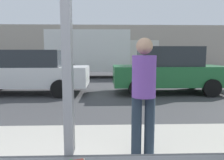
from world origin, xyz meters
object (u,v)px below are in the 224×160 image
box_truck (100,52)px  parked_car_white (27,72)px  parked_car_green (168,70)px  pedestrian (144,90)px

box_truck → parked_car_white: bearing=-114.6°
parked_car_green → pedestrian: 5.64m
parked_car_green → parked_car_white: bearing=180.0°
parked_car_green → box_truck: (-2.80, 5.76, 0.73)m
parked_car_white → box_truck: 6.39m
parked_car_white → parked_car_green: bearing=0.0°
box_truck → pedestrian: 11.12m
parked_car_green → box_truck: size_ratio=0.62×
parked_car_green → pedestrian: size_ratio=2.61×
pedestrian → parked_car_white: bearing=123.5°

